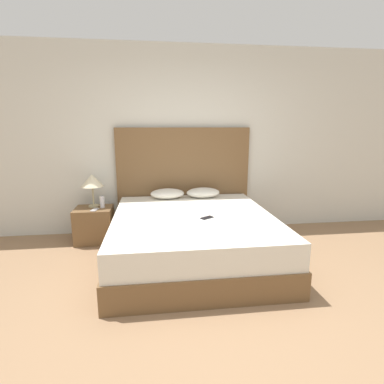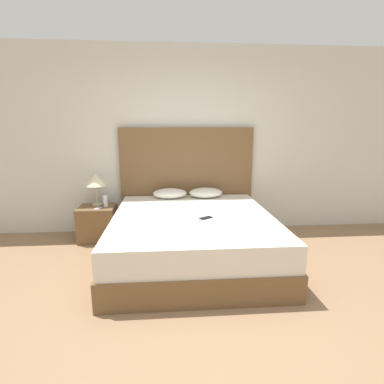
{
  "view_description": "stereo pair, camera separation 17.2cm",
  "coord_description": "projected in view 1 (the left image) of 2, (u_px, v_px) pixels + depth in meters",
  "views": [
    {
      "loc": [
        -0.51,
        -2.14,
        1.57
      ],
      "look_at": [
        -0.06,
        1.29,
        0.81
      ],
      "focal_mm": 28.0,
      "sensor_mm": 36.0,
      "label": 1
    },
    {
      "loc": [
        -0.33,
        -2.16,
        1.57
      ],
      "look_at": [
        -0.06,
        1.29,
        0.81
      ],
      "focal_mm": 28.0,
      "sensor_mm": 36.0,
      "label": 2
    }
  ],
  "objects": [
    {
      "name": "pillow_right",
      "position": [
        203.0,
        193.0,
        4.33
      ],
      "size": [
        0.48,
        0.28,
        0.14
      ],
      "color": "silver",
      "rests_on": "bed"
    },
    {
      "name": "phone_on_bed",
      "position": [
        207.0,
        218.0,
        3.37
      ],
      "size": [
        0.16,
        0.14,
        0.01
      ],
      "color": "black",
      "rests_on": "bed"
    },
    {
      "name": "toiletry_bottle",
      "position": [
        102.0,
        202.0,
        4.08
      ],
      "size": [
        0.06,
        0.06,
        0.16
      ],
      "color": "silver",
      "rests_on": "nightstand"
    },
    {
      "name": "wall_back",
      "position": [
        187.0,
        141.0,
        4.43
      ],
      "size": [
        10.0,
        0.06,
        2.7
      ],
      "color": "silver",
      "rests_on": "ground_plane"
    },
    {
      "name": "headboard",
      "position": [
        184.0,
        180.0,
        4.48
      ],
      "size": [
        1.96,
        0.05,
        1.55
      ],
      "color": "brown",
      "rests_on": "ground_plane"
    },
    {
      "name": "ground_plane",
      "position": [
        219.0,
        320.0,
        2.48
      ],
      "size": [
        16.0,
        16.0,
        0.0
      ],
      "primitive_type": "plane",
      "color": "#8C6B4C"
    },
    {
      "name": "bed",
      "position": [
        193.0,
        237.0,
        3.56
      ],
      "size": [
        1.87,
        2.07,
        0.56
      ],
      "color": "brown",
      "rests_on": "ground_plane"
    },
    {
      "name": "phone_on_nightstand",
      "position": [
        95.0,
        210.0,
        3.98
      ],
      "size": [
        0.1,
        0.16,
        0.01
      ],
      "color": "#B7B7BC",
      "rests_on": "nightstand"
    },
    {
      "name": "table_lamp",
      "position": [
        92.0,
        181.0,
        4.08
      ],
      "size": [
        0.3,
        0.3,
        0.45
      ],
      "color": "tan",
      "rests_on": "nightstand"
    },
    {
      "name": "pillow_left",
      "position": [
        167.0,
        194.0,
        4.27
      ],
      "size": [
        0.48,
        0.28,
        0.14
      ],
      "color": "silver",
      "rests_on": "bed"
    },
    {
      "name": "nightstand",
      "position": [
        94.0,
        225.0,
        4.13
      ],
      "size": [
        0.49,
        0.42,
        0.48
      ],
      "color": "brown",
      "rests_on": "ground_plane"
    }
  ]
}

